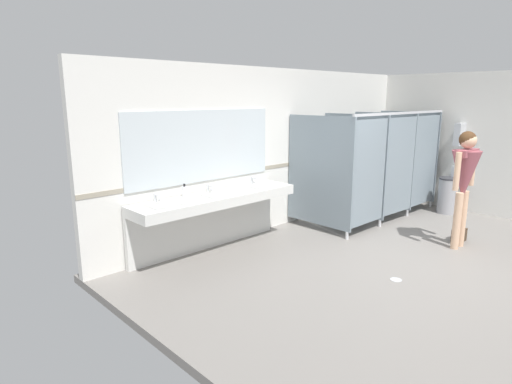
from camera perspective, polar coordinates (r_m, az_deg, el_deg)
ground_plane at (r=6.27m, az=20.30°, el=-9.16°), size 7.07×5.47×0.10m
wall_back at (r=7.32m, az=3.40°, el=5.81°), size 7.07×0.12×2.65m
wall_side_right at (r=8.99m, az=30.48°, el=5.36°), size 0.12×5.47×2.65m
wall_back_tile_band at (r=7.31m, az=3.74°, el=3.62°), size 7.07×0.01×0.06m
vanity_counter at (r=6.11m, az=-5.74°, el=-2.22°), size 2.57×0.59×0.97m
mirror_panel at (r=6.12m, az=-7.15°, el=6.12°), size 2.47×0.02×1.01m
bathroom_stalls at (r=8.06m, az=16.08°, el=3.77°), size 2.97×1.31×1.94m
paper_towel_dispenser_upper at (r=9.09m, az=25.77°, el=6.98°), size 0.40×0.13×0.43m
paper_towel_dispenser_lower at (r=9.18m, az=25.41°, el=1.91°), size 0.38×0.13×0.43m
trash_bin at (r=8.94m, az=24.27°, el=-0.42°), size 0.35×0.35×0.69m
person_standing at (r=6.81m, az=26.15°, el=2.09°), size 0.60×0.41×1.72m
handbag at (r=7.33m, az=25.56°, el=-5.14°), size 0.27×0.14×0.34m
soap_dispenser at (r=5.87m, az=-9.55°, el=0.07°), size 0.07×0.07×0.18m
floor_drain_cover at (r=5.59m, az=18.24°, el=-11.08°), size 0.14×0.14×0.01m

